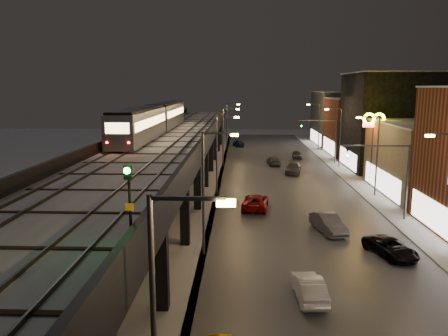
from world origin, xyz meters
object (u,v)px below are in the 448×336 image
object	(u,v)px
rail_signal	(129,187)
car_near_white	(309,288)
car_mid_dark	(274,161)
car_onc_silver	(328,224)
subway_train	(155,119)
car_mid_silver	(255,202)
car_onc_white	(293,169)
car_onc_dark	(390,248)
car_far_white	(238,143)
car_onc_red	(297,155)

from	to	relation	value
rail_signal	car_near_white	distance (m)	13.97
car_mid_dark	car_onc_silver	world-z (taller)	car_onc_silver
subway_train	car_mid_silver	xyz separation A→B (m)	(11.97, -10.85, -7.54)
car_mid_silver	car_onc_white	bearing A→B (deg)	-101.25
rail_signal	car_onc_dark	size ratio (longest dim) A/B	0.58
subway_train	car_near_white	size ratio (longest dim) A/B	8.00
car_far_white	car_onc_dark	xyz separation A→B (m)	(11.18, -59.00, -0.05)
car_onc_dark	car_onc_red	world-z (taller)	car_onc_red
subway_train	car_far_white	distance (m)	38.17
car_onc_silver	car_onc_red	world-z (taller)	car_onc_silver
car_far_white	car_onc_red	distance (m)	18.32
rail_signal	car_mid_silver	bearing A→B (deg)	78.42
car_near_white	car_mid_dark	distance (m)	44.06
car_onc_white	subway_train	bearing A→B (deg)	-146.77
car_mid_silver	car_mid_dark	world-z (taller)	car_mid_silver
car_onc_silver	car_onc_white	xyz separation A→B (m)	(0.11, 25.50, -0.03)
rail_signal	car_onc_red	xyz separation A→B (m)	(13.73, 58.73, -7.83)
subway_train	car_mid_dark	size ratio (longest dim) A/B	7.45
car_far_white	car_onc_white	bearing A→B (deg)	88.88
rail_signal	car_onc_white	world-z (taller)	rail_signal
car_near_white	car_mid_silver	xyz separation A→B (m)	(-2.42, 18.79, 0.04)
subway_train	car_near_white	xyz separation A→B (m)	(14.39, -29.64, -7.57)
rail_signal	car_onc_white	size ratio (longest dim) A/B	0.53
rail_signal	car_onc_silver	xyz separation A→B (m)	(11.42, 20.20, -7.74)
car_near_white	car_mid_dark	bearing A→B (deg)	-95.45
car_near_white	car_onc_silver	world-z (taller)	car_onc_silver
car_mid_dark	car_onc_white	world-z (taller)	car_onc_white
rail_signal	car_near_white	size ratio (longest dim) A/B	0.64
rail_signal	car_mid_silver	xyz separation A→B (m)	(5.57, 27.16, -7.78)
subway_train	car_near_white	bearing A→B (deg)	-64.11
subway_train	car_far_white	bearing A→B (deg)	74.39
car_mid_dark	car_far_white	distance (m)	22.35
car_mid_dark	car_onc_silver	bearing A→B (deg)	89.22
car_onc_dark	car_onc_red	xyz separation A→B (m)	(-1.13, 43.68, 0.04)
car_onc_silver	car_onc_dark	bearing A→B (deg)	-69.73
car_far_white	car_onc_silver	world-z (taller)	car_onc_silver
car_mid_silver	rail_signal	bearing A→B (deg)	85.01
car_mid_silver	car_onc_red	distance (m)	32.61
car_mid_silver	car_onc_dark	bearing A→B (deg)	134.06
car_onc_silver	car_onc_dark	distance (m)	6.19
car_onc_dark	car_far_white	bearing A→B (deg)	81.90
car_mid_dark	car_onc_white	size ratio (longest dim) A/B	0.89
subway_train	car_onc_dark	size ratio (longest dim) A/B	7.34
car_near_white	car_onc_white	size ratio (longest dim) A/B	0.83
car_mid_dark	car_far_white	world-z (taller)	car_far_white
rail_signal	car_onc_red	world-z (taller)	rail_signal
car_mid_silver	car_far_white	bearing A→B (deg)	-81.09
car_near_white	subway_train	bearing A→B (deg)	-67.87
car_onc_red	car_onc_silver	bearing A→B (deg)	-88.43
car_near_white	car_mid_dark	world-z (taller)	car_near_white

